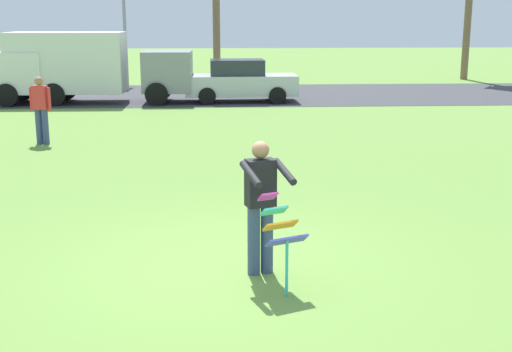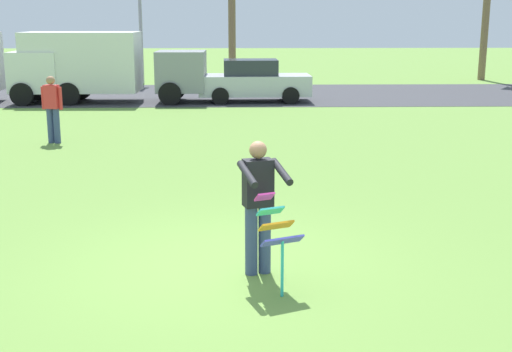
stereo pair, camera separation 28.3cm
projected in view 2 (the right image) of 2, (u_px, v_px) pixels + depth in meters
name	position (u px, v px, depth m)	size (l,w,h in m)	color
ground_plane	(224.00, 266.00, 9.02)	(120.00, 120.00, 0.00)	olive
road_strip	(234.00, 95.00, 28.31)	(120.00, 8.00, 0.01)	#38383D
person_kite_flyer	(259.00, 202.00, 8.55)	(0.68, 0.75, 1.73)	#384772
kite_held	(276.00, 229.00, 8.02)	(0.59, 0.72, 1.16)	#D83399
parked_truck_grey_van	(105.00, 65.00, 25.53)	(6.72, 2.17, 2.62)	gray
parked_car_silver	(254.00, 81.00, 25.81)	(4.24, 1.91, 1.60)	silver
person_walker_near	(52.00, 107.00, 17.47)	(0.56, 0.30, 1.73)	#384772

